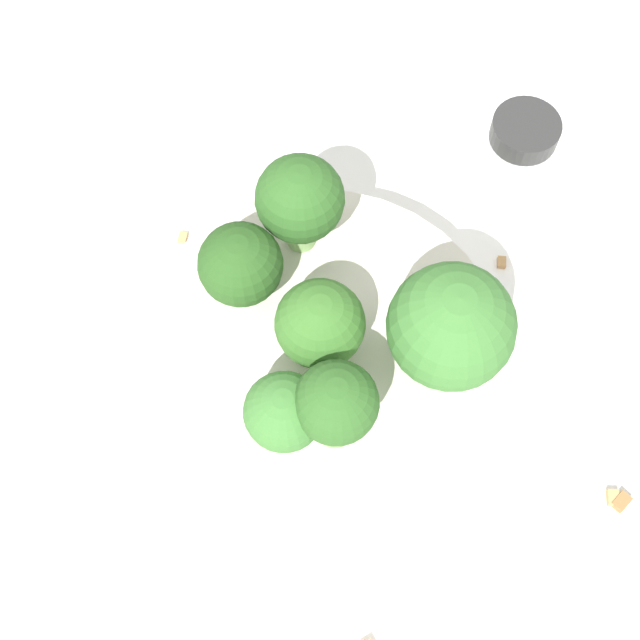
# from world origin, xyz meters

# --- Properties ---
(ground_plane) EXTENTS (3.00, 3.00, 0.00)m
(ground_plane) POSITION_xyz_m (0.00, 0.00, 0.00)
(ground_plane) COLOR white
(bowl) EXTENTS (0.18, 0.18, 0.04)m
(bowl) POSITION_xyz_m (0.00, 0.00, 0.02)
(bowl) COLOR silver
(bowl) RESTS_ON ground_plane
(broccoli_floret_0) EXTENTS (0.04, 0.04, 0.05)m
(broccoli_floret_0) POSITION_xyz_m (-0.00, -0.00, 0.07)
(broccoli_floret_0) COLOR #8EB770
(broccoli_floret_0) RESTS_ON bowl
(broccoli_floret_1) EXTENTS (0.04, 0.04, 0.06)m
(broccoli_floret_1) POSITION_xyz_m (0.02, 0.06, 0.08)
(broccoli_floret_1) COLOR #84AD66
(broccoli_floret_1) RESTS_ON bowl
(broccoli_floret_2) EXTENTS (0.04, 0.04, 0.06)m
(broccoli_floret_2) POSITION_xyz_m (-0.01, -0.04, 0.07)
(broccoli_floret_2) COLOR #7A9E5B
(broccoli_floret_2) RESTS_ON bowl
(broccoli_floret_3) EXTENTS (0.04, 0.04, 0.05)m
(broccoli_floret_3) POSITION_xyz_m (-0.02, 0.04, 0.07)
(broccoli_floret_3) COLOR #7A9E5B
(broccoli_floret_3) RESTS_ON bowl
(broccoli_floret_4) EXTENTS (0.06, 0.06, 0.07)m
(broccoli_floret_4) POSITION_xyz_m (0.05, -0.03, 0.08)
(broccoli_floret_4) COLOR #8EB770
(broccoli_floret_4) RESTS_ON bowl
(broccoli_floret_5) EXTENTS (0.04, 0.04, 0.05)m
(broccoli_floret_5) POSITION_xyz_m (-0.03, -0.03, 0.07)
(broccoli_floret_5) COLOR #8EB770
(broccoli_floret_5) RESTS_ON bowl
(pepper_shaker) EXTENTS (0.04, 0.04, 0.06)m
(pepper_shaker) POSITION_xyz_m (0.15, 0.07, 0.03)
(pepper_shaker) COLOR silver
(pepper_shaker) RESTS_ON ground_plane
(almond_crumb_0) EXTENTS (0.01, 0.01, 0.01)m
(almond_crumb_0) POSITION_xyz_m (0.12, 0.02, 0.00)
(almond_crumb_0) COLOR #AD7F4C
(almond_crumb_0) RESTS_ON ground_plane
(almond_crumb_1) EXTENTS (0.01, 0.01, 0.01)m
(almond_crumb_1) POSITION_xyz_m (-0.04, 0.11, 0.00)
(almond_crumb_1) COLOR tan
(almond_crumb_1) RESTS_ON ground_plane
(almond_crumb_2) EXTENTS (0.01, 0.01, 0.01)m
(almond_crumb_2) POSITION_xyz_m (0.11, -0.12, 0.00)
(almond_crumb_2) COLOR olive
(almond_crumb_2) RESTS_ON ground_plane
(almond_crumb_3) EXTENTS (0.01, 0.01, 0.01)m
(almond_crumb_3) POSITION_xyz_m (0.11, -0.12, 0.00)
(almond_crumb_3) COLOR tan
(almond_crumb_3) RESTS_ON ground_plane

